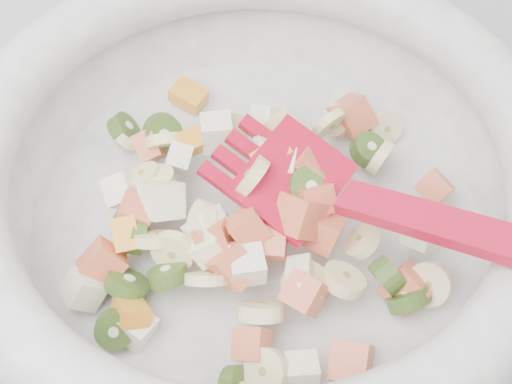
{
  "coord_description": "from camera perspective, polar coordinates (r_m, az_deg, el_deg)",
  "views": [
    {
      "loc": [
        -0.07,
        1.12,
        1.33
      ],
      "look_at": [
        -0.05,
        1.41,
        0.95
      ],
      "focal_mm": 55.0,
      "sensor_mm": 36.0,
      "label": 1
    }
  ],
  "objects": [
    {
      "name": "mixing_bowl",
      "position": [
        0.48,
        0.04,
        0.61
      ],
      "size": [
        0.4,
        0.37,
        0.14
      ],
      "color": "white",
      "rests_on": "counter"
    }
  ]
}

